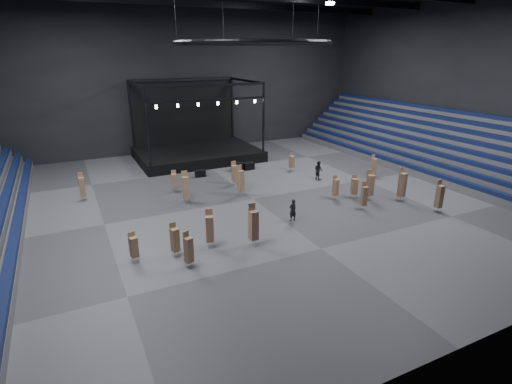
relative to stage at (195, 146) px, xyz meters
name	(u,v)px	position (x,y,z in m)	size (l,w,h in m)	color
floor	(253,199)	(0.00, -16.24, -1.45)	(50.00, 50.00, 0.00)	#474749
wall_back	(180,79)	(0.00, 4.76, 7.55)	(50.00, 0.20, 18.00)	black
wall_front	(501,149)	(0.00, -37.24, 7.55)	(50.00, 0.20, 18.00)	black
wall_right	(463,84)	(25.00, -16.24, 7.55)	(0.20, 42.00, 18.00)	black
bleachers_right	(439,153)	(22.94, -16.24, 0.28)	(7.20, 40.00, 6.40)	#4C4C4F
stage	(195,146)	(0.00, 0.00, 0.00)	(14.00, 10.00, 9.20)	black
truss_ring	(252,43)	(0.00, -16.24, 11.55)	(12.30, 12.30, 5.15)	black
flight_case_left	(200,173)	(-2.05, -7.85, -1.10)	(1.06, 0.53, 0.71)	black
flight_case_mid	(237,167)	(2.25, -7.53, -0.99)	(1.38, 0.69, 0.92)	black
flight_case_right	(249,166)	(3.61, -7.66, -1.05)	(1.20, 0.60, 0.80)	black
chair_stack_0	(134,246)	(-11.42, -23.05, -0.39)	(0.53, 0.53, 1.98)	silver
chair_stack_1	(336,187)	(6.55, -19.41, -0.33)	(0.45, 0.45, 2.16)	silver
chair_stack_2	(186,187)	(-5.54, -14.47, -0.01)	(0.56, 0.56, 2.80)	silver
chair_stack_3	(364,196)	(7.18, -22.41, -0.25)	(0.53, 0.53, 2.34)	silver
chair_stack_4	(253,225)	(-3.83, -24.27, 0.06)	(0.56, 0.56, 2.98)	silver
chair_stack_5	(402,184)	(11.37, -22.34, 0.10)	(0.64, 0.64, 3.05)	silver
chair_stack_6	(234,173)	(0.14, -11.81, -0.22)	(0.50, 0.50, 2.35)	silver
chair_stack_7	(370,185)	(9.05, -20.93, -0.04)	(0.55, 0.55, 2.75)	silver
chair_stack_8	(374,166)	(14.00, -15.87, -0.23)	(0.49, 0.49, 2.38)	silver
chair_stack_9	(210,228)	(-6.52, -23.22, -0.08)	(0.63, 0.63, 2.66)	silver
chair_stack_10	(292,161)	(7.57, -10.22, -0.37)	(0.61, 0.61, 2.00)	silver
chair_stack_11	(241,180)	(-0.56, -14.86, -0.03)	(0.58, 0.58, 2.81)	silver
chair_stack_12	(189,249)	(-8.57, -25.18, -0.25)	(0.57, 0.57, 2.35)	silver
chair_stack_13	(439,196)	(12.22, -25.52, -0.08)	(0.49, 0.49, 2.71)	silver
chair_stack_14	(174,181)	(-5.72, -11.31, -0.35)	(0.59, 0.59, 2.06)	silver
chair_stack_15	(82,186)	(-13.47, -9.93, -0.19)	(0.46, 0.46, 2.49)	silver
chair_stack_16	(175,239)	(-8.94, -23.47, -0.26)	(0.55, 0.55, 2.29)	silver
chair_stack_17	(354,186)	(8.13, -20.00, -0.30)	(0.60, 0.60, 2.16)	silver
man_center	(293,210)	(0.67, -21.89, -0.57)	(0.64, 0.42, 1.77)	black
crew_member	(318,170)	(8.56, -13.84, -0.51)	(0.91, 0.71, 1.88)	black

